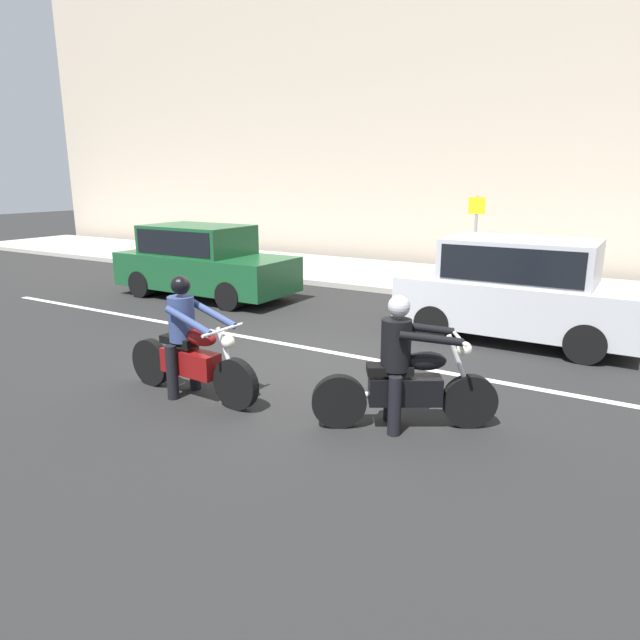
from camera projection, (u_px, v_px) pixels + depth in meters
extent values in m
plane|color=black|center=(305.00, 368.00, 8.61)|extent=(80.00, 80.00, 0.00)
cube|color=#A8A399|center=(464.00, 282.00, 15.24)|extent=(40.00, 4.40, 0.14)
cube|color=#B7A893|center=(515.00, 21.00, 16.31)|extent=(40.00, 1.40, 14.41)
cube|color=silver|center=(353.00, 356.00, 9.18)|extent=(18.00, 0.14, 0.01)
cylinder|color=black|center=(470.00, 401.00, 6.51)|extent=(0.60, 0.43, 0.63)
cylinder|color=black|center=(339.00, 401.00, 6.51)|extent=(0.60, 0.43, 0.63)
cylinder|color=silver|center=(461.00, 370.00, 6.42)|extent=(0.35, 0.24, 0.83)
cube|color=black|center=(405.00, 390.00, 6.47)|extent=(0.85, 0.67, 0.32)
ellipsoid|color=black|center=(425.00, 361.00, 6.39)|extent=(0.53, 0.45, 0.22)
cube|color=black|center=(390.00, 369.00, 6.41)|extent=(0.57, 0.47, 0.10)
cylinder|color=silver|center=(458.00, 337.00, 6.32)|extent=(0.40, 0.62, 0.04)
sphere|color=silver|center=(464.00, 349.00, 6.36)|extent=(0.17, 0.17, 0.17)
cylinder|color=silver|center=(377.00, 395.00, 6.66)|extent=(0.64, 0.42, 0.07)
cylinder|color=black|center=(395.00, 406.00, 6.31)|extent=(0.21, 0.21, 0.69)
cylinder|color=black|center=(390.00, 393.00, 6.70)|extent=(0.21, 0.21, 0.69)
cylinder|color=black|center=(396.00, 345.00, 6.34)|extent=(0.47, 0.47, 0.58)
cylinder|color=black|center=(431.00, 339.00, 6.10)|extent=(0.65, 0.44, 0.18)
cylinder|color=black|center=(424.00, 328.00, 6.52)|extent=(0.65, 0.44, 0.18)
sphere|color=tan|center=(399.00, 309.00, 6.24)|extent=(0.20, 0.20, 0.20)
sphere|color=#B7B7BC|center=(399.00, 306.00, 6.23)|extent=(0.25, 0.25, 0.25)
cylinder|color=black|center=(236.00, 384.00, 7.02)|extent=(0.66, 0.15, 0.66)
cylinder|color=black|center=(151.00, 362.00, 7.85)|extent=(0.66, 0.15, 0.66)
cylinder|color=silver|center=(227.00, 357.00, 7.00)|extent=(0.34, 0.07, 0.74)
cube|color=maroon|center=(191.00, 362.00, 7.40)|extent=(0.87, 0.32, 0.32)
ellipsoid|color=maroon|center=(201.00, 337.00, 7.19)|extent=(0.49, 0.26, 0.22)
cube|color=black|center=(180.00, 340.00, 7.43)|extent=(0.53, 0.26, 0.10)
cylinder|color=silver|center=(223.00, 330.00, 6.95)|extent=(0.07, 0.70, 0.04)
sphere|color=silver|center=(228.00, 342.00, 6.94)|extent=(0.17, 0.17, 0.17)
cylinder|color=silver|center=(184.00, 364.00, 7.72)|extent=(0.70, 0.10, 0.07)
cylinder|color=black|center=(172.00, 372.00, 7.34)|extent=(0.16, 0.16, 0.72)
cylinder|color=black|center=(195.00, 364.00, 7.67)|extent=(0.16, 0.16, 0.72)
cylinder|color=navy|center=(181.00, 319.00, 7.33)|extent=(0.35, 0.35, 0.59)
cylinder|color=navy|center=(188.00, 321.00, 6.94)|extent=(0.75, 0.12, 0.31)
cylinder|color=navy|center=(213.00, 314.00, 7.30)|extent=(0.75, 0.12, 0.31)
sphere|color=tan|center=(181.00, 288.00, 7.21)|extent=(0.20, 0.20, 0.20)
sphere|color=black|center=(180.00, 285.00, 7.21)|extent=(0.25, 0.25, 0.25)
cube|color=#B2B5BA|center=(516.00, 304.00, 9.93)|extent=(4.00, 1.70, 0.84)
cube|color=#B2B5BA|center=(520.00, 260.00, 9.74)|extent=(2.48, 1.56, 0.72)
cube|color=black|center=(520.00, 260.00, 9.74)|extent=(2.28, 1.59, 0.58)
cylinder|color=black|center=(591.00, 332.00, 9.40)|extent=(0.64, 1.76, 0.64)
cylinder|color=black|center=(447.00, 314.00, 10.63)|extent=(0.64, 1.76, 0.64)
cube|color=#164C28|center=(206.00, 271.00, 13.52)|extent=(4.42, 1.76, 0.80)
cube|color=#164C28|center=(197.00, 240.00, 13.45)|extent=(2.43, 1.62, 0.68)
cube|color=black|center=(197.00, 240.00, 13.45)|extent=(2.23, 1.65, 0.54)
cylinder|color=black|center=(252.00, 290.00, 12.92)|extent=(0.64, 1.82, 0.64)
cylinder|color=black|center=(165.00, 279.00, 14.28)|extent=(0.64, 1.82, 0.64)
cylinder|color=gray|center=(475.00, 238.00, 15.13)|extent=(0.08, 0.08, 2.20)
cube|color=yellow|center=(477.00, 206.00, 14.89)|extent=(0.44, 0.03, 0.44)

